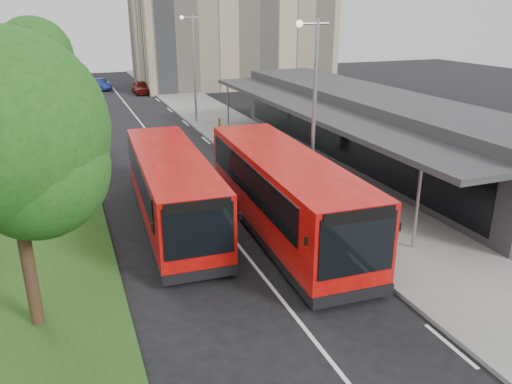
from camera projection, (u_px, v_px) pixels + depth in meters
ground at (236, 243)px, 19.23m from camera, size 120.00×120.00×0.00m
pavement at (226, 125)px, 38.76m from camera, size 5.00×80.00×0.15m
grass_verge at (46, 140)px, 34.37m from camera, size 5.00×80.00×0.10m
lane_centre_line at (161, 148)px, 32.37m from camera, size 0.12×70.00×0.01m
kerb_dashes at (195, 131)px, 37.00m from camera, size 0.12×56.00×0.01m
office_block at (231, 5)px, 57.69m from camera, size 22.00×12.00×18.00m
station_building at (366, 126)px, 29.22m from camera, size 7.70×26.00×4.00m
tree_near at (7, 144)px, 12.46m from camera, size 5.10×5.10×8.19m
tree_mid at (29, 93)px, 23.14m from camera, size 4.64×4.64×7.45m
tree_far at (35, 61)px, 33.50m from camera, size 5.07×5.07×8.15m
lamp_post_near at (313, 105)px, 20.76m from camera, size 1.44×0.28×8.00m
lamp_post_far at (193, 62)px, 38.28m from camera, size 1.44×0.28×8.00m
bus_main at (284, 195)px, 19.48m from camera, size 3.40×11.57×3.24m
bus_second at (172, 190)px, 20.39m from camera, size 3.21×10.72×3.00m
litter_bin at (275, 147)px, 30.05m from camera, size 0.69×0.69×1.02m
bollard at (219, 125)px, 35.98m from camera, size 0.19×0.19×1.01m
car_near at (141, 87)px, 53.49m from camera, size 1.62×3.96×1.34m
car_far at (100, 84)px, 56.00m from camera, size 2.53×3.90×1.21m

